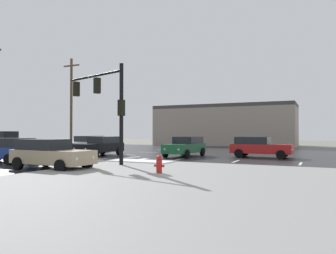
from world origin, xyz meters
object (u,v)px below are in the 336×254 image
at_px(sedan_tan, 50,154).
at_px(sedan_black, 101,146).
at_px(traffic_signal_mast, 106,98).
at_px(utility_pole_far, 71,102).
at_px(sedan_green, 186,146).
at_px(sedan_red, 259,147).
at_px(fire_hydrant, 159,164).
at_px(sedan_white, 86,144).
at_px(sedan_blue, 5,150).

distance_m(sedan_tan, sedan_black, 9.86).
relative_size(traffic_signal_mast, utility_pole_far, 0.55).
distance_m(sedan_green, sedan_red, 5.70).
xyz_separation_m(sedan_green, sedan_red, (5.50, 1.50, 0.00)).
bearing_deg(traffic_signal_mast, fire_hydrant, 167.75).
bearing_deg(utility_pole_far, sedan_black, -35.94).
bearing_deg(sedan_green, sedan_white, -91.15).
height_order(sedan_blue, utility_pole_far, utility_pole_far).
bearing_deg(traffic_signal_mast, sedan_white, -28.00).
height_order(traffic_signal_mast, sedan_blue, traffic_signal_mast).
distance_m(sedan_green, sedan_white, 10.74).
bearing_deg(sedan_tan, sedan_black, 114.98).
height_order(sedan_green, sedan_red, same).
xyz_separation_m(fire_hydrant, sedan_white, (-13.93, 11.85, 0.32)).
bearing_deg(utility_pole_far, fire_hydrant, -39.17).
bearing_deg(sedan_white, utility_pole_far, -121.18).
height_order(traffic_signal_mast, sedan_red, traffic_signal_mast).
bearing_deg(sedan_black, fire_hydrant, 50.89).
xyz_separation_m(sedan_red, sedan_white, (-16.21, -0.71, 0.00)).
relative_size(fire_hydrant, sedan_green, 0.17).
xyz_separation_m(sedan_blue, sedan_green, (8.30, 9.88, 0.00)).
relative_size(sedan_tan, sedan_black, 1.00).
relative_size(sedan_white, utility_pole_far, 0.45).
bearing_deg(sedan_green, sedan_red, 108.38).
distance_m(fire_hydrant, sedan_black, 13.33).
bearing_deg(sedan_tan, sedan_blue, 167.94).
xyz_separation_m(sedan_black, sedan_green, (6.71, 2.16, 0.00)).
bearing_deg(sedan_blue, sedan_red, -143.56).
xyz_separation_m(sedan_black, utility_pole_far, (-9.06, 6.56, 4.53)).
bearing_deg(sedan_black, sedan_blue, -8.90).
bearing_deg(sedan_white, fire_hydrant, 53.98).
distance_m(sedan_blue, utility_pole_far, 16.74).
distance_m(traffic_signal_mast, sedan_white, 13.09).
xyz_separation_m(fire_hydrant, sedan_tan, (-6.25, -0.25, 0.32)).
distance_m(fire_hydrant, utility_pole_far, 24.96).
bearing_deg(fire_hydrant, sedan_black, 138.12).
xyz_separation_m(sedan_white, utility_pole_far, (-5.05, 3.61, 4.53)).
bearing_deg(sedan_green, traffic_signal_mast, -9.03).
xyz_separation_m(sedan_tan, sedan_white, (-7.67, 12.10, 0.00)).
bearing_deg(traffic_signal_mast, sedan_blue, 31.42).
bearing_deg(sedan_blue, sedan_green, -133.12).
relative_size(sedan_black, sedan_blue, 1.00).
distance_m(fire_hydrant, sedan_red, 12.77).
distance_m(sedan_red, sedan_white, 16.22).
bearing_deg(traffic_signal_mast, sedan_tan, 84.87).
bearing_deg(utility_pole_far, sedan_white, -35.55).
relative_size(sedan_black, utility_pole_far, 0.45).
xyz_separation_m(sedan_blue, sedan_white, (-2.41, 10.68, 0.00)).
bearing_deg(sedan_tan, fire_hydrant, 5.41).
height_order(fire_hydrant, sedan_green, sedan_green).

